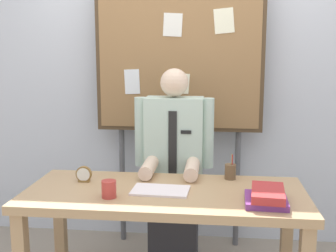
{
  "coord_description": "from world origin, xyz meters",
  "views": [
    {
      "loc": [
        0.28,
        -2.34,
        1.55
      ],
      "look_at": [
        0.0,
        0.17,
        1.11
      ],
      "focal_mm": 45.51,
      "sensor_mm": 36.0,
      "label": 1
    }
  ],
  "objects_px": {
    "desk": "(165,207)",
    "bulletin_board": "(179,58)",
    "book_stack": "(267,196)",
    "coffee_mug": "(109,189)",
    "desk_clock": "(84,175)",
    "open_notebook": "(160,190)",
    "person": "(174,178)",
    "pen_holder": "(230,171)"
  },
  "relations": [
    {
      "from": "desk",
      "to": "bulletin_board",
      "type": "distance_m",
      "value": 1.24
    },
    {
      "from": "open_notebook",
      "to": "desk_clock",
      "type": "distance_m",
      "value": 0.51
    },
    {
      "from": "book_stack",
      "to": "open_notebook",
      "type": "xyz_separation_m",
      "value": [
        -0.59,
        0.13,
        -0.03
      ]
    },
    {
      "from": "pen_holder",
      "to": "coffee_mug",
      "type": "bearing_deg",
      "value": -147.93
    },
    {
      "from": "coffee_mug",
      "to": "pen_holder",
      "type": "bearing_deg",
      "value": 32.07
    },
    {
      "from": "person",
      "to": "desk_clock",
      "type": "relative_size",
      "value": 14.57
    },
    {
      "from": "open_notebook",
      "to": "pen_holder",
      "type": "bearing_deg",
      "value": 35.41
    },
    {
      "from": "desk",
      "to": "person",
      "type": "height_order",
      "value": "person"
    },
    {
      "from": "desk_clock",
      "to": "open_notebook",
      "type": "bearing_deg",
      "value": -14.66
    },
    {
      "from": "book_stack",
      "to": "desk_clock",
      "type": "height_order",
      "value": "desk_clock"
    },
    {
      "from": "coffee_mug",
      "to": "pen_holder",
      "type": "distance_m",
      "value": 0.8
    },
    {
      "from": "book_stack",
      "to": "desk_clock",
      "type": "relative_size",
      "value": 3.01
    },
    {
      "from": "desk",
      "to": "open_notebook",
      "type": "relative_size",
      "value": 5.0
    },
    {
      "from": "open_notebook",
      "to": "pen_holder",
      "type": "height_order",
      "value": "pen_holder"
    },
    {
      "from": "bulletin_board",
      "to": "book_stack",
      "type": "height_order",
      "value": "bulletin_board"
    },
    {
      "from": "bulletin_board",
      "to": "book_stack",
      "type": "bearing_deg",
      "value": -62.07
    },
    {
      "from": "desk",
      "to": "book_stack",
      "type": "relative_size",
      "value": 5.46
    },
    {
      "from": "book_stack",
      "to": "coffee_mug",
      "type": "height_order",
      "value": "coffee_mug"
    },
    {
      "from": "person",
      "to": "bulletin_board",
      "type": "relative_size",
      "value": 0.68
    },
    {
      "from": "desk",
      "to": "book_stack",
      "type": "distance_m",
      "value": 0.6
    },
    {
      "from": "desk_clock",
      "to": "bulletin_board",
      "type": "bearing_deg",
      "value": 57.39
    },
    {
      "from": "desk",
      "to": "person",
      "type": "relative_size",
      "value": 1.13
    },
    {
      "from": "desk",
      "to": "bulletin_board",
      "type": "xyz_separation_m",
      "value": [
        -0.0,
        0.92,
        0.84
      ]
    },
    {
      "from": "bulletin_board",
      "to": "coffee_mug",
      "type": "bearing_deg",
      "value": -105.22
    },
    {
      "from": "desk",
      "to": "pen_holder",
      "type": "height_order",
      "value": "pen_holder"
    },
    {
      "from": "coffee_mug",
      "to": "desk_clock",
      "type": "bearing_deg",
      "value": 130.59
    },
    {
      "from": "desk",
      "to": "coffee_mug",
      "type": "xyz_separation_m",
      "value": [
        -0.29,
        -0.15,
        0.15
      ]
    },
    {
      "from": "coffee_mug",
      "to": "desk",
      "type": "bearing_deg",
      "value": 27.83
    },
    {
      "from": "open_notebook",
      "to": "coffee_mug",
      "type": "height_order",
      "value": "coffee_mug"
    },
    {
      "from": "open_notebook",
      "to": "desk_clock",
      "type": "relative_size",
      "value": 3.29
    },
    {
      "from": "bulletin_board",
      "to": "desk_clock",
      "type": "relative_size",
      "value": 21.4
    },
    {
      "from": "bulletin_board",
      "to": "desk_clock",
      "type": "height_order",
      "value": "bulletin_board"
    },
    {
      "from": "desk",
      "to": "desk_clock",
      "type": "distance_m",
      "value": 0.55
    },
    {
      "from": "open_notebook",
      "to": "coffee_mug",
      "type": "relative_size",
      "value": 3.38
    },
    {
      "from": "open_notebook",
      "to": "desk_clock",
      "type": "xyz_separation_m",
      "value": [
        -0.49,
        0.13,
        0.04
      ]
    },
    {
      "from": "desk",
      "to": "pen_holder",
      "type": "xyz_separation_m",
      "value": [
        0.38,
        0.27,
        0.15
      ]
    },
    {
      "from": "bulletin_board",
      "to": "desk_clock",
      "type": "distance_m",
      "value": 1.18
    },
    {
      "from": "book_stack",
      "to": "open_notebook",
      "type": "relative_size",
      "value": 0.91
    },
    {
      "from": "desk",
      "to": "bulletin_board",
      "type": "height_order",
      "value": "bulletin_board"
    },
    {
      "from": "book_stack",
      "to": "coffee_mug",
      "type": "bearing_deg",
      "value": -179.53
    },
    {
      "from": "book_stack",
      "to": "coffee_mug",
      "type": "distance_m",
      "value": 0.85
    },
    {
      "from": "book_stack",
      "to": "coffee_mug",
      "type": "relative_size",
      "value": 3.09
    }
  ]
}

